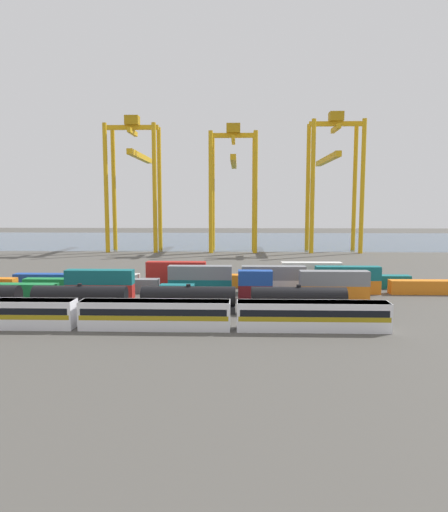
{
  "coord_description": "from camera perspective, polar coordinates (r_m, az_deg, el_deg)",
  "views": [
    {
      "loc": [
        14.7,
        -78.46,
        16.77
      ],
      "look_at": [
        11.43,
        25.78,
        5.05
      ],
      "focal_mm": 32.12,
      "sensor_mm": 36.0,
      "label": 1
    }
  ],
  "objects": [
    {
      "name": "shipping_container_11",
      "position": [
        94.39,
        -20.2,
        -3.42
      ],
      "size": [
        12.1,
        2.44,
        2.6
      ],
      "primitive_type": "cube",
      "color": "#197538",
      "rests_on": "ground_plane"
    },
    {
      "name": "shipping_container_18",
      "position": [
        89.56,
        15.15,
        -2.07
      ],
      "size": [
        12.1,
        2.44,
        2.6
      ],
      "primitive_type": "cube",
      "color": "#146066",
      "rests_on": "shipping_container_17"
    },
    {
      "name": "shipping_container_20",
      "position": [
        101.73,
        -21.5,
        -2.78
      ],
      "size": [
        12.1,
        2.44,
        2.6
      ],
      "primitive_type": "cube",
      "color": "#1C4299",
      "rests_on": "ground_plane"
    },
    {
      "name": "shipping_container_12",
      "position": [
        90.11,
        -11.91,
        -3.61
      ],
      "size": [
        12.1,
        2.44,
        2.6
      ],
      "primitive_type": "cube",
      "color": "slate",
      "rests_on": "ground_plane"
    },
    {
      "name": "shipping_container_13",
      "position": [
        87.86,
        -2.99,
        -3.74
      ],
      "size": [
        12.1,
        2.44,
        2.6
      ],
      "primitive_type": "cube",
      "color": "#146066",
      "rests_on": "ground_plane"
    },
    {
      "name": "shipping_container_24",
      "position": [
        93.48,
        2.42,
        -3.12
      ],
      "size": [
        6.04,
        2.44,
        2.6
      ],
      "primitive_type": "cube",
      "color": "orange",
      "rests_on": "ground_plane"
    },
    {
      "name": "shipping_container_27",
      "position": [
        97.73,
        18.77,
        -3.04
      ],
      "size": [
        12.1,
        2.44,
        2.6
      ],
      "primitive_type": "cube",
      "color": "#146066",
      "rests_on": "ground_plane"
    },
    {
      "name": "shipping_container_21",
      "position": [
        97.14,
        -14.03,
        -2.94
      ],
      "size": [
        12.1,
        2.44,
        2.6
      ],
      "primitive_type": "cube",
      "color": "silver",
      "rests_on": "ground_plane"
    },
    {
      "name": "gantry_crane_west",
      "position": [
        171.66,
        -11.03,
        10.42
      ],
      "size": [
        18.57,
        36.53,
        47.87
      ],
      "color": "gold",
      "rests_on": "ground_plane"
    },
    {
      "name": "ground_plane",
      "position": [
        120.54,
        -5.23,
        -1.61
      ],
      "size": [
        420.0,
        420.0,
        0.0
      ],
      "primitive_type": "plane",
      "color": "#4C4944"
    },
    {
      "name": "shipping_container_17",
      "position": [
        89.97,
        15.1,
        -3.71
      ],
      "size": [
        12.1,
        2.44,
        2.6
      ],
      "primitive_type": "cube",
      "color": "orange",
      "rests_on": "ground_plane"
    },
    {
      "name": "harbour_water",
      "position": [
        218.96,
        -2.06,
        2.02
      ],
      "size": [
        400.0,
        110.0,
        0.01
      ],
      "primitive_type": "cube",
      "color": "#384C60",
      "rests_on": "ground_plane"
    },
    {
      "name": "freight_tank_row",
      "position": [
        73.29,
        -11.13,
        -5.23
      ],
      "size": [
        65.92,
        3.02,
        4.48
      ],
      "color": "#232326",
      "rests_on": "ground_plane"
    },
    {
      "name": "shipping_container_9",
      "position": [
        82.95,
        13.56,
        -2.69
      ],
      "size": [
        12.1,
        2.44,
        2.6
      ],
      "primitive_type": "cube",
      "color": "slate",
      "rests_on": "shipping_container_8"
    },
    {
      "name": "shipping_container_15",
      "position": [
        87.82,
        6.16,
        -3.77
      ],
      "size": [
        12.1,
        2.44,
        2.6
      ],
      "primitive_type": "cube",
      "color": "silver",
      "rests_on": "ground_plane"
    },
    {
      "name": "passenger_train",
      "position": [
        62.97,
        -8.57,
        -7.09
      ],
      "size": [
        62.66,
        3.14,
        3.9
      ],
      "color": "silver",
      "rests_on": "ground_plane"
    },
    {
      "name": "shipping_container_19",
      "position": [
        94.18,
        23.42,
        -3.58
      ],
      "size": [
        12.1,
        2.44,
        2.6
      ],
      "primitive_type": "cube",
      "color": "orange",
      "rests_on": "ground_plane"
    },
    {
      "name": "shipping_container_25",
      "position": [
        94.64,
        10.78,
        -3.11
      ],
      "size": [
        12.1,
        2.44,
        2.6
      ],
      "primitive_type": "cube",
      "color": "#146066",
      "rests_on": "ground_plane"
    },
    {
      "name": "shipping_container_5",
      "position": [
        82.38,
        -5.85,
        -4.44
      ],
      "size": [
        6.04,
        2.44,
        2.6
      ],
      "primitive_type": "cube",
      "color": "#146066",
      "rests_on": "ground_plane"
    },
    {
      "name": "shipping_container_4",
      "position": [
        84.91,
        -15.22,
        -2.53
      ],
      "size": [
        12.1,
        2.44,
        2.6
      ],
      "primitive_type": "cube",
      "color": "#146066",
      "rests_on": "shipping_container_3"
    },
    {
      "name": "shipping_container_6",
      "position": [
        81.72,
        3.89,
        -4.51
      ],
      "size": [
        6.04,
        2.44,
        2.6
      ],
      "primitive_type": "cube",
      "color": "maroon",
      "rests_on": "ground_plane"
    },
    {
      "name": "gantry_crane_east",
      "position": [
        171.46,
        13.4,
        10.45
      ],
      "size": [
        18.55,
        40.48,
        48.74
      ],
      "color": "gold",
      "rests_on": "ground_plane"
    },
    {
      "name": "shipping_container_7",
      "position": [
        81.26,
        3.9,
        -2.71
      ],
      "size": [
        6.04,
        2.44,
        2.6
      ],
      "primitive_type": "cube",
      "color": "#1C4299",
      "rests_on": "shipping_container_6"
    },
    {
      "name": "shipping_container_26",
      "position": [
        94.25,
        10.81,
        -1.55
      ],
      "size": [
        12.1,
        2.44,
        2.6
      ],
      "primitive_type": "cube",
      "color": "silver",
      "rests_on": "shipping_container_25"
    },
    {
      "name": "shipping_container_8",
      "position": [
        83.39,
        13.51,
        -4.46
      ],
      "size": [
        12.1,
        2.44,
        2.6
      ],
      "primitive_type": "cube",
      "color": "orange",
      "rests_on": "ground_plane"
    },
    {
      "name": "shipping_container_22",
      "position": [
        94.33,
        -5.96,
        -3.06
      ],
      "size": [
        12.1,
        2.44,
        2.6
      ],
      "primitive_type": "cube",
      "color": "#AD211C",
      "rests_on": "ground_plane"
    },
    {
      "name": "shipping_container_16",
      "position": [
        87.4,
        6.18,
        -2.09
      ],
      "size": [
        12.1,
        2.44,
        2.6
      ],
      "primitive_type": "cube",
      "color": "slate",
      "rests_on": "shipping_container_15"
    },
    {
      "name": "gantry_crane_central",
      "position": [
        167.95,
        1.18,
        10.11
      ],
      "size": [
        16.9,
        39.79,
        44.95
      ],
      "color": "gold",
      "rests_on": "ground_plane"
    },
    {
      "name": "shipping_container_14",
      "position": [
        87.44,
        -3.0,
        -2.06
      ],
      "size": [
        12.1,
        2.44,
        2.6
      ],
      "primitive_type": "cube",
      "color": "slate",
      "rests_on": "shipping_container_13"
    },
    {
      "name": "shipping_container_23",
      "position": [
        93.94,
        -5.98,
        -1.5
      ],
      "size": [
        12.1,
        2.44,
        2.6
      ],
      "primitive_type": "cube",
      "color": "#AD211C",
      "rests_on": "shipping_container_22"
    },
    {
      "name": "shipping_container_2",
      "position": [
        90.37,
        -23.66,
        -3.99
      ],
      "size": [
        12.1,
        2.44,
        2.6
      ],
      "primitive_type": "cube",
      "color": "#197538",
      "rests_on": "ground_plane"
    },
    {
      "name": "shipping_container_3",
      "position": [
        85.34,
        -15.17,
        -4.26
      ],
      "size": [
        12.1,
        2.44,
        2.6
      ],
      "primitive_type": "cube",
      "color": "#AD211C",
      "rests_on": "ground_plane"
    }
  ]
}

